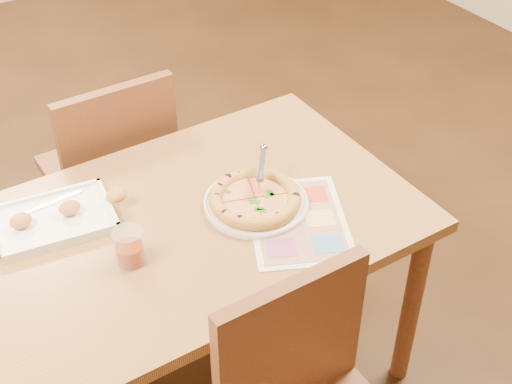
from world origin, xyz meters
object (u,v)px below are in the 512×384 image
plate (256,203)px  appetizer_tray (56,218)px  chair_far (113,159)px  glass_tumbler (130,249)px  pizza (255,199)px  pizza_cutter (261,169)px  dining_table (192,241)px  menu (298,220)px

plate → appetizer_tray: (-0.53, 0.24, 0.01)m
chair_far → glass_tumbler: size_ratio=4.48×
plate → pizza: bearing=-145.5°
plate → pizza: (-0.01, -0.00, 0.02)m
plate → pizza_cutter: (0.05, 0.04, 0.08)m
dining_table → pizza_cutter: 0.30m
pizza → pizza_cutter: 0.09m
appetizer_tray → glass_tumbler: bearing=-66.5°
pizza → glass_tumbler: (-0.41, -0.02, 0.02)m
chair_far → appetizer_tray: 0.55m
pizza → menu: 0.14m
appetizer_tray → pizza_cutter: bearing=-19.0°
appetizer_tray → glass_tumbler: glass_tumbler is taller
chair_far → menu: bearing=108.3°
pizza_cutter → dining_table: bearing=127.6°
chair_far → appetizer_tray: chair_far is taller
chair_far → plate: size_ratio=1.52×
pizza_cutter → plate: bearing=172.0°
chair_far → glass_tumbler: 0.73m
dining_table → pizza: pizza is taller
dining_table → pizza: size_ratio=4.75×
pizza_cutter → appetizer_tray: size_ratio=0.31×
pizza → menu: (0.07, -0.12, -0.03)m
plate → glass_tumbler: bearing=-177.2°
pizza_cutter → menu: 0.19m
dining_table → menu: bearing=-34.2°
chair_far → appetizer_tray: bearing=51.0°
chair_far → pizza: size_ratio=1.72×
pizza_cutter → menu: bearing=-135.5°
dining_table → plate: size_ratio=4.20×
chair_far → pizza_cutter: bearing=111.6°
pizza → glass_tumbler: 0.41m
appetizer_tray → menu: size_ratio=1.04×
glass_tumbler → menu: size_ratio=0.27×
pizza → plate: bearing=34.5°
pizza_cutter → appetizer_tray: 0.61m
dining_table → pizza: bearing=-15.9°
glass_tumbler → menu: bearing=-12.5°
dining_table → glass_tumbler: 0.26m
pizza → menu: bearing=-60.2°
chair_far → glass_tumbler: (-0.22, -0.67, 0.20)m
glass_tumbler → pizza_cutter: bearing=7.9°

